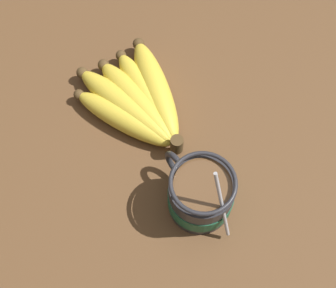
% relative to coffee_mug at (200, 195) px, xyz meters
% --- Properties ---
extents(table, '(1.27, 1.27, 0.03)m').
position_rel_coffee_mug_xyz_m(table, '(0.02, -0.04, -0.06)').
color(table, brown).
rests_on(table, ground).
extents(coffee_mug, '(0.15, 0.09, 0.15)m').
position_rel_coffee_mug_xyz_m(coffee_mug, '(0.00, 0.00, 0.00)').
color(coffee_mug, '#28282D').
rests_on(coffee_mug, table).
extents(banana_bunch, '(0.22, 0.18, 0.04)m').
position_rel_coffee_mug_xyz_m(banana_bunch, '(0.19, -0.03, -0.02)').
color(banana_bunch, '#4C381E').
rests_on(banana_bunch, table).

